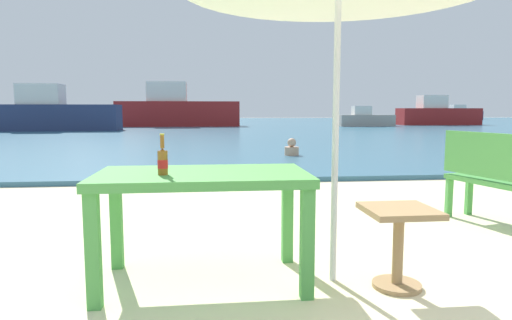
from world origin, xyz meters
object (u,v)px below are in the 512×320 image
object	(u,v)px
swimmer_person	(292,149)
beer_bottle_amber	(163,160)
boat_ferry	(437,114)
boat_cargo_ship	(365,119)
side_table_wood	(398,236)
boat_tanker	(177,110)
boat_fishing_trawler	(460,114)
boat_sailboat	(52,114)
bench_green_left	(498,175)
picnic_table_green	(203,188)

from	to	relation	value
swimmer_person	beer_bottle_amber	bearing A→B (deg)	-106.90
beer_bottle_amber	boat_ferry	world-z (taller)	boat_ferry
swimmer_person	boat_cargo_ship	distance (m)	19.52
beer_bottle_amber	side_table_wood	size ratio (longest dim) A/B	0.49
swimmer_person	boat_ferry	xyz separation A→B (m)	(14.35, 19.70, 0.59)
boat_tanker	boat_fishing_trawler	xyz separation A→B (m)	(29.28, 15.89, -0.45)
side_table_wood	boat_cargo_ship	size ratio (longest dim) A/B	0.15
boat_sailboat	boat_ferry	bearing A→B (deg)	14.13
bench_green_left	boat_sailboat	bearing A→B (deg)	118.32
boat_ferry	bench_green_left	bearing A→B (deg)	-117.39
boat_fishing_trawler	picnic_table_green	bearing A→B (deg)	-122.78
boat_cargo_ship	boat_sailboat	distance (m)	18.72
side_table_wood	boat_fishing_trawler	distance (m)	50.08
swimmer_person	boat_cargo_ship	world-z (taller)	boat_cargo_ship
picnic_table_green	boat_ferry	xyz separation A→B (m)	(16.40, 27.19, 0.18)
beer_bottle_amber	boat_sailboat	bearing A→B (deg)	109.91
picnic_table_green	swimmer_person	xyz separation A→B (m)	(2.05, 7.49, -0.41)
bench_green_left	beer_bottle_amber	bearing A→B (deg)	-159.66
bench_green_left	picnic_table_green	bearing A→B (deg)	-159.69
boat_fishing_trawler	boat_sailboat	world-z (taller)	boat_sailboat
picnic_table_green	bench_green_left	size ratio (longest dim) A/B	1.12
beer_bottle_amber	swimmer_person	size ratio (longest dim) A/B	0.65
boat_tanker	picnic_table_green	bearing A→B (deg)	-85.89
side_table_wood	boat_ferry	distance (m)	31.33
bench_green_left	boat_ferry	size ratio (longest dim) A/B	0.22
beer_bottle_amber	bench_green_left	size ratio (longest dim) A/B	0.21
boat_tanker	boat_fishing_trawler	size ratio (longest dim) A/B	1.79
beer_bottle_amber	boat_ferry	distance (m)	31.97
bench_green_left	boat_ferry	distance (m)	29.43
boat_cargo_ship	boat_sailboat	xyz separation A→B (m)	(-18.27, -4.08, 0.39)
beer_bottle_amber	bench_green_left	distance (m)	3.34
bench_green_left	boat_sailboat	xyz separation A→B (m)	(-10.78, 20.01, 0.40)
swimmer_person	boat_tanker	distance (m)	19.55
picnic_table_green	boat_sailboat	world-z (taller)	boat_sailboat
side_table_wood	boat_sailboat	bearing A→B (deg)	113.33
picnic_table_green	boat_ferry	world-z (taller)	boat_ferry
swimmer_person	boat_sailboat	xyz separation A→B (m)	(-9.97, 13.58, 0.70)
boat_ferry	boat_fishing_trawler	distance (m)	18.84
beer_bottle_amber	boat_cargo_ship	distance (m)	27.38
bench_green_left	boat_ferry	world-z (taller)	boat_ferry
bench_green_left	boat_cargo_ship	xyz separation A→B (m)	(7.49, 24.09, 0.01)
swimmer_person	boat_sailboat	world-z (taller)	boat_sailboat
picnic_table_green	bench_green_left	bearing A→B (deg)	20.31
picnic_table_green	bench_green_left	distance (m)	3.06
swimmer_person	bench_green_left	bearing A→B (deg)	-82.79
boat_tanker	side_table_wood	bearing A→B (deg)	-83.23
beer_bottle_amber	bench_green_left	bearing A→B (deg)	20.34
boat_cargo_ship	side_table_wood	bearing A→B (deg)	-109.68
side_table_wood	boat_cargo_ship	world-z (taller)	boat_cargo_ship
boat_sailboat	bench_green_left	bearing A→B (deg)	-61.68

